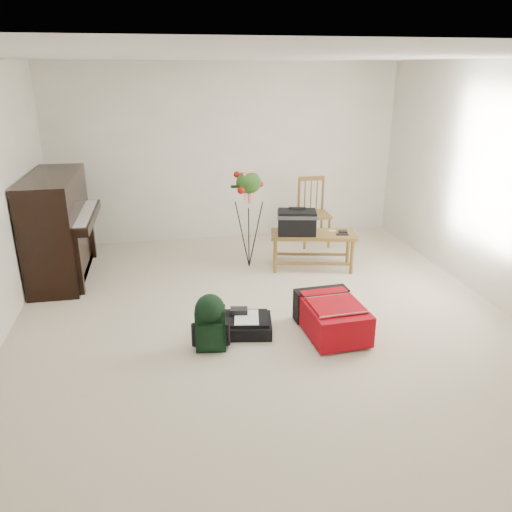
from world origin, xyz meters
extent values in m
cube|color=beige|center=(0.00, 0.00, 0.00)|extent=(5.00, 5.50, 0.01)
cube|color=white|center=(0.00, 0.00, 2.50)|extent=(5.00, 5.50, 0.01)
cube|color=silver|center=(0.00, 2.75, 1.25)|extent=(5.00, 0.04, 2.50)
cube|color=silver|center=(2.50, 0.00, 1.25)|extent=(0.04, 5.50, 2.50)
cube|color=black|center=(-2.20, 1.60, 0.62)|extent=(0.55, 1.50, 1.25)
cube|color=black|center=(-1.90, 1.60, 0.73)|extent=(0.28, 1.30, 0.10)
cube|color=white|center=(-1.90, 1.60, 0.78)|extent=(0.22, 1.20, 0.02)
cube|color=black|center=(-2.15, 1.60, 0.05)|extent=(0.45, 1.30, 0.10)
cube|color=olive|center=(0.87, 1.26, 0.45)|extent=(1.12, 0.63, 0.04)
cylinder|color=olive|center=(0.40, 1.09, 0.22)|extent=(0.05, 0.05, 0.43)
cylinder|color=olive|center=(0.40, 1.43, 0.22)|extent=(0.05, 0.05, 0.43)
cylinder|color=olive|center=(1.35, 1.09, 0.22)|extent=(0.05, 0.05, 0.43)
cylinder|color=olive|center=(1.35, 1.43, 0.22)|extent=(0.05, 0.05, 0.43)
cube|color=olive|center=(1.16, 2.15, 0.45)|extent=(0.42, 0.42, 0.04)
cylinder|color=olive|center=(0.98, 1.97, 0.21)|extent=(0.04, 0.04, 0.43)
cylinder|color=olive|center=(0.98, 2.33, 0.21)|extent=(0.04, 0.04, 0.43)
cylinder|color=olive|center=(1.33, 1.97, 0.21)|extent=(0.04, 0.04, 0.43)
cylinder|color=olive|center=(1.33, 2.33, 0.21)|extent=(0.04, 0.04, 0.43)
cube|color=olive|center=(1.16, 2.33, 0.93)|extent=(0.38, 0.04, 0.06)
cylinder|color=olive|center=(0.98, 2.33, 0.69)|extent=(0.04, 0.04, 0.52)
cylinder|color=olive|center=(1.33, 2.33, 0.69)|extent=(0.04, 0.04, 0.52)
cube|color=#AD070B|center=(0.57, -0.39, 0.17)|extent=(0.56, 0.80, 0.30)
cube|color=black|center=(0.57, -0.09, 0.17)|extent=(0.55, 0.21, 0.32)
cube|color=#AD070B|center=(0.57, -0.44, 0.33)|extent=(0.49, 0.47, 0.02)
cube|color=silver|center=(0.57, -0.66, 0.34)|extent=(0.48, 0.04, 0.01)
cube|color=black|center=(-0.25, -0.20, 0.06)|extent=(0.58, 0.50, 0.12)
cube|color=black|center=(-0.25, -0.20, 0.14)|extent=(0.51, 0.42, 0.03)
cube|color=white|center=(-0.23, -0.22, 0.17)|extent=(0.28, 0.35, 0.01)
cube|color=black|center=(-0.30, -0.14, 0.19)|extent=(0.18, 0.13, 0.05)
cube|color=black|center=(-0.60, -0.45, 0.20)|extent=(0.29, 0.20, 0.41)
cube|color=black|center=(-0.60, -0.55, 0.18)|extent=(0.22, 0.07, 0.23)
sphere|color=black|center=(-0.60, -0.45, 0.41)|extent=(0.26, 0.26, 0.26)
cube|color=black|center=(-0.66, -0.36, 0.20)|extent=(0.04, 0.03, 0.36)
cube|color=black|center=(-0.53, -0.36, 0.20)|extent=(0.04, 0.03, 0.36)
cylinder|color=black|center=(0.10, 1.48, 1.00)|extent=(0.01, 0.01, 0.33)
ellipsoid|color=#265019|center=(0.10, 1.48, 1.10)|extent=(0.31, 0.22, 0.29)
cube|color=red|center=(0.10, 1.45, 1.20)|extent=(0.16, 0.09, 0.09)
camera|label=1|loc=(-0.94, -4.43, 2.40)|focal=35.00mm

